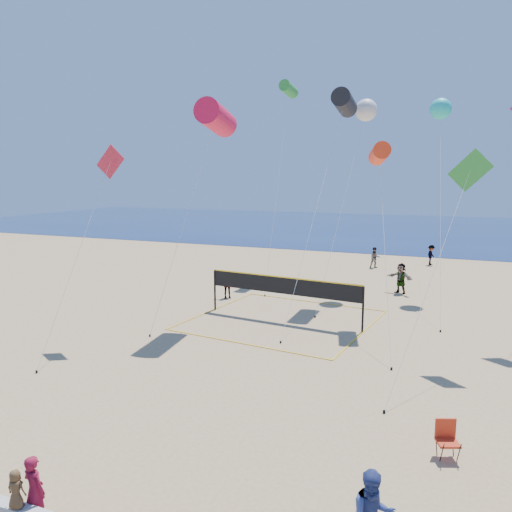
% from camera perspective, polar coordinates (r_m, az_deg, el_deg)
% --- Properties ---
extents(ground, '(120.00, 120.00, 0.00)m').
position_cam_1_polar(ground, '(13.28, -6.79, -23.96)').
color(ground, tan).
rests_on(ground, ground).
extents(ocean, '(140.00, 50.00, 0.03)m').
position_cam_1_polar(ocean, '(72.25, 17.79, 2.97)').
color(ocean, navy).
rests_on(ocean, ground).
extents(woman, '(0.63, 0.47, 1.57)m').
position_cam_1_polar(woman, '(12.30, -23.99, -23.34)').
color(woman, maroon).
rests_on(woman, ground).
extents(toddler, '(0.43, 0.31, 0.82)m').
position_cam_1_polar(toddler, '(12.08, -25.76, -22.87)').
color(toddler, brown).
rests_on(toddler, seawall).
extents(far_person_0, '(1.04, 0.86, 1.66)m').
position_cam_1_polar(far_person_0, '(29.87, -3.33, -3.26)').
color(far_person_0, gray).
rests_on(far_person_0, ground).
extents(far_person_1, '(1.82, 1.32, 1.90)m').
position_cam_1_polar(far_person_1, '(32.28, 16.22, -2.46)').
color(far_person_1, gray).
rests_on(far_person_1, ground).
extents(far_person_3, '(0.96, 0.86, 1.64)m').
position_cam_1_polar(far_person_3, '(40.70, 13.43, -0.18)').
color(far_person_3, gray).
rests_on(far_person_3, ground).
extents(far_person_4, '(0.87, 1.19, 1.65)m').
position_cam_1_polar(far_person_4, '(43.34, 19.39, 0.11)').
color(far_person_4, gray).
rests_on(far_person_4, ground).
extents(camp_chair, '(0.68, 0.78, 1.10)m').
position_cam_1_polar(camp_chair, '(14.60, 20.96, -18.71)').
color(camp_chair, red).
rests_on(camp_chair, ground).
extents(volleyball_net, '(9.34, 9.20, 2.25)m').
position_cam_1_polar(volleyball_net, '(25.15, 3.13, -3.98)').
color(volleyball_net, black).
rests_on(volleyball_net, ground).
extents(kite_0, '(2.58, 5.16, 10.78)m').
position_cam_1_polar(kite_0, '(24.70, -4.58, 15.44)').
color(kite_0, red).
rests_on(kite_0, ground).
extents(kite_1, '(1.17, 10.71, 12.07)m').
position_cam_1_polar(kite_1, '(30.12, 10.07, 16.85)').
color(kite_1, black).
rests_on(kite_1, ground).
extents(kite_2, '(2.48, 7.74, 8.85)m').
position_cam_1_polar(kite_2, '(25.40, 13.92, 11.26)').
color(kite_2, '#FF3C17').
rests_on(kite_2, ground).
extents(kite_3, '(1.52, 5.12, 8.60)m').
position_cam_1_polar(kite_3, '(22.87, -16.73, 9.07)').
color(kite_3, red).
rests_on(kite_3, ground).
extents(kite_4, '(2.94, 6.68, 8.29)m').
position_cam_1_polar(kite_4, '(20.92, 22.93, 7.94)').
color(kite_4, green).
rests_on(kite_4, ground).
extents(kite_6, '(1.65, 8.55, 11.93)m').
position_cam_1_polar(kite_6, '(32.74, 12.47, 15.95)').
color(kite_6, silver).
rests_on(kite_6, ground).
extents(kite_7, '(1.69, 9.52, 11.85)m').
position_cam_1_polar(kite_7, '(33.11, 20.35, 15.47)').
color(kite_7, '#21C7BD').
rests_on(kite_7, ground).
extents(kite_8, '(1.46, 8.09, 13.80)m').
position_cam_1_polar(kite_8, '(36.99, 3.75, 18.47)').
color(kite_8, green).
rests_on(kite_8, ground).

